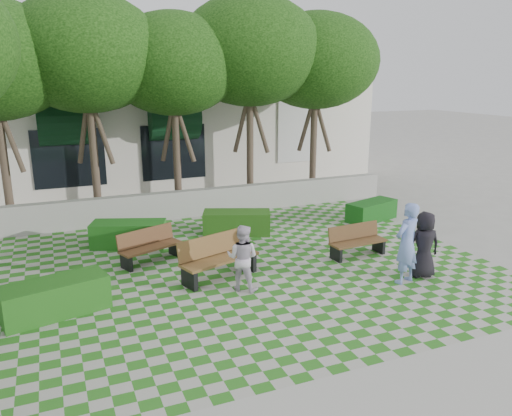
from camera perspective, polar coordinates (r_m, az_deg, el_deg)
name	(u,v)px	position (r m, az deg, el deg)	size (l,w,h in m)	color
ground	(261,285)	(11.51, 0.58, -8.80)	(90.00, 90.00, 0.00)	gray
lawn	(245,270)	(12.36, -1.26, -7.04)	(12.00, 12.00, 0.00)	#2B721E
sidewalk_south	(389,408)	(7.97, 15.00, -21.17)	(16.00, 2.00, 0.01)	#9E9B93
retaining_wall	(189,203)	(16.94, -7.70, 0.53)	(15.00, 0.36, 0.90)	#9E9B93
bench_east	(357,241)	(13.43, 11.44, -3.75)	(1.61, 0.64, 0.83)	#50341B
bench_mid	(218,258)	(11.77, -4.39, -5.73)	(2.02, 1.20, 1.01)	brown
bench_west	(150,247)	(13.01, -12.06, -4.33)	(1.71, 1.11, 0.85)	#51321B
hedge_east	(372,211)	(16.81, 13.07, -0.32)	(1.81, 0.72, 0.63)	#124615
hedge_midright	(237,223)	(14.97, -2.21, -1.69)	(1.98, 0.79, 0.69)	#1F4A13
hedge_midleft	(129,234)	(14.33, -14.34, -2.91)	(2.00, 0.80, 0.70)	#175115
hedge_west	(55,298)	(10.84, -21.99, -9.48)	(2.02, 0.81, 0.71)	#1A5015
person_blue	(407,243)	(11.83, 16.84, -3.88)	(0.69, 0.45, 1.90)	#758DD5
person_dark	(424,245)	(12.33, 18.64, -4.01)	(0.78, 0.51, 1.59)	black
person_white	(242,258)	(11.02, -1.57, -5.70)	(0.73, 0.57, 1.50)	silver
tree_row	(124,56)	(15.80, -14.89, 16.46)	(17.70, 13.40, 7.41)	#47382B
building	(162,121)	(24.39, -10.65, 9.75)	(18.00, 8.92, 5.15)	white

